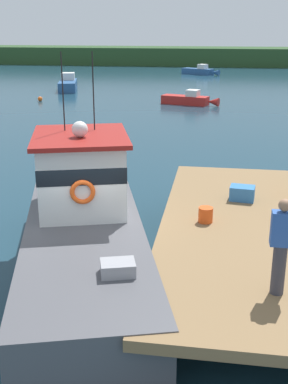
{
  "coord_description": "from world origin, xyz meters",
  "views": [
    {
      "loc": [
        2.98,
        -10.14,
        5.35
      ],
      "look_at": [
        1.2,
        1.28,
        1.4
      ],
      "focal_mm": 45.73,
      "sensor_mm": 36.0,
      "label": 1
    }
  ],
  "objects_px": {
    "bait_bucket": "(206,215)",
    "moored_boat_far_left": "(189,99)",
    "moored_boat_near_channel": "(68,84)",
    "deckhand_further_back": "(281,245)",
    "main_fishing_boat": "(84,226)",
    "crate_single_far": "(242,193)",
    "mooring_buoy_inshore": "(40,99)",
    "moored_boat_off_the_point": "(200,71)"
  },
  "relations": [
    {
      "from": "bait_bucket",
      "to": "deckhand_further_back",
      "type": "distance_m",
      "value": 3.22
    },
    {
      "from": "moored_boat_far_left",
      "to": "main_fishing_boat",
      "type": "bearing_deg",
      "value": -91.65
    },
    {
      "from": "moored_boat_far_left",
      "to": "mooring_buoy_inshore",
      "type": "distance_m",
      "value": 11.05
    },
    {
      "from": "crate_single_far",
      "to": "moored_boat_near_channel",
      "type": "distance_m",
      "value": 33.17
    },
    {
      "from": "crate_single_far",
      "to": "moored_boat_off_the_point",
      "type": "bearing_deg",
      "value": 93.9
    },
    {
      "from": "deckhand_further_back",
      "to": "moored_boat_far_left",
      "type": "xyz_separation_m",
      "value": [
        -3.28,
        27.73,
        -1.7
      ]
    },
    {
      "from": "deckhand_further_back",
      "to": "moored_boat_off_the_point",
      "type": "xyz_separation_m",
      "value": [
        -3.53,
        50.32,
        -1.66
      ]
    },
    {
      "from": "main_fishing_boat",
      "to": "moored_boat_near_channel",
      "type": "relative_size",
      "value": 1.74
    },
    {
      "from": "main_fishing_boat",
      "to": "crate_single_far",
      "type": "relative_size",
      "value": 16.52
    },
    {
      "from": "bait_bucket",
      "to": "deckhand_further_back",
      "type": "height_order",
      "value": "deckhand_further_back"
    },
    {
      "from": "crate_single_far",
      "to": "mooring_buoy_inshore",
      "type": "bearing_deg",
      "value": 121.0
    },
    {
      "from": "bait_bucket",
      "to": "moored_boat_far_left",
      "type": "relative_size",
      "value": 0.08
    },
    {
      "from": "moored_boat_far_left",
      "to": "deckhand_further_back",
      "type": "bearing_deg",
      "value": -83.25
    },
    {
      "from": "bait_bucket",
      "to": "moored_boat_far_left",
      "type": "bearing_deg",
      "value": 94.65
    },
    {
      "from": "mooring_buoy_inshore",
      "to": "crate_single_far",
      "type": "bearing_deg",
      "value": -59.0
    },
    {
      "from": "crate_single_far",
      "to": "mooring_buoy_inshore",
      "type": "xyz_separation_m",
      "value": [
        -13.92,
        23.16,
        -1.2
      ]
    },
    {
      "from": "main_fishing_boat",
      "to": "crate_single_far",
      "type": "xyz_separation_m",
      "value": [
        3.59,
        1.82,
        0.37
      ]
    },
    {
      "from": "main_fishing_boat",
      "to": "mooring_buoy_inshore",
      "type": "xyz_separation_m",
      "value": [
        -10.33,
        24.98,
        -0.83
      ]
    },
    {
      "from": "main_fishing_boat",
      "to": "deckhand_further_back",
      "type": "height_order",
      "value": "main_fishing_boat"
    },
    {
      "from": "deckhand_further_back",
      "to": "moored_boat_off_the_point",
      "type": "relative_size",
      "value": 0.37
    },
    {
      "from": "deckhand_further_back",
      "to": "mooring_buoy_inshore",
      "type": "xyz_separation_m",
      "value": [
        -14.33,
        27.66,
        -1.89
      ]
    },
    {
      "from": "deckhand_further_back",
      "to": "moored_boat_near_channel",
      "type": "bearing_deg",
      "value": 112.46
    },
    {
      "from": "main_fishing_boat",
      "to": "moored_boat_far_left",
      "type": "height_order",
      "value": "main_fishing_boat"
    },
    {
      "from": "moored_boat_far_left",
      "to": "moored_boat_off_the_point",
      "type": "bearing_deg",
      "value": 90.64
    },
    {
      "from": "main_fishing_boat",
      "to": "deckhand_further_back",
      "type": "bearing_deg",
      "value": -33.8
    },
    {
      "from": "deckhand_further_back",
      "to": "mooring_buoy_inshore",
      "type": "relative_size",
      "value": 4.7
    },
    {
      "from": "main_fishing_boat",
      "to": "deckhand_further_back",
      "type": "relative_size",
      "value": 6.08
    },
    {
      "from": "crate_single_far",
      "to": "moored_boat_near_channel",
      "type": "relative_size",
      "value": 0.11
    },
    {
      "from": "crate_single_far",
      "to": "deckhand_further_back",
      "type": "distance_m",
      "value": 4.56
    },
    {
      "from": "main_fishing_boat",
      "to": "moored_boat_off_the_point",
      "type": "xyz_separation_m",
      "value": [
        0.47,
        47.64,
        -0.61
      ]
    },
    {
      "from": "main_fishing_boat",
      "to": "mooring_buoy_inshore",
      "type": "bearing_deg",
      "value": 112.46
    },
    {
      "from": "mooring_buoy_inshore",
      "to": "main_fishing_boat",
      "type": "bearing_deg",
      "value": -67.54
    },
    {
      "from": "crate_single_far",
      "to": "moored_boat_off_the_point",
      "type": "height_order",
      "value": "crate_single_far"
    },
    {
      "from": "moored_boat_near_channel",
      "to": "deckhand_further_back",
      "type": "bearing_deg",
      "value": -67.54
    },
    {
      "from": "moored_boat_near_channel",
      "to": "mooring_buoy_inshore",
      "type": "distance_m",
      "value": 6.95
    },
    {
      "from": "moored_boat_far_left",
      "to": "mooring_buoy_inshore",
      "type": "xyz_separation_m",
      "value": [
        -11.05,
        -0.07,
        -0.19
      ]
    },
    {
      "from": "main_fishing_boat",
      "to": "mooring_buoy_inshore",
      "type": "distance_m",
      "value": 27.05
    },
    {
      "from": "crate_single_far",
      "to": "moored_boat_off_the_point",
      "type": "relative_size",
      "value": 0.13
    },
    {
      "from": "mooring_buoy_inshore",
      "to": "deckhand_further_back",
      "type": "bearing_deg",
      "value": -62.61
    },
    {
      "from": "main_fishing_boat",
      "to": "bait_bucket",
      "type": "xyz_separation_m",
      "value": [
        2.74,
        0.21,
        0.36
      ]
    },
    {
      "from": "bait_bucket",
      "to": "mooring_buoy_inshore",
      "type": "relative_size",
      "value": 0.98
    },
    {
      "from": "bait_bucket",
      "to": "moored_boat_near_channel",
      "type": "height_order",
      "value": "bait_bucket"
    }
  ]
}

